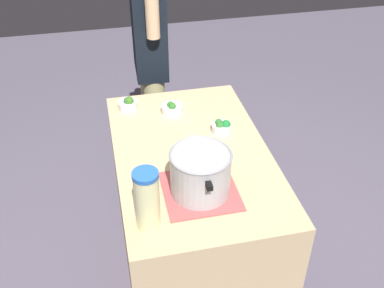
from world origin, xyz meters
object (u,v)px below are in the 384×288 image
(lemonade_pitcher, at_px, (147,200))
(mason_jar, at_px, (194,147))
(cooking_pot, at_px, (200,172))
(broccoli_bowl_center, at_px, (172,108))
(broccoli_bowl_front, at_px, (222,127))
(broccoli_bowl_back, at_px, (128,104))
(person_cook, at_px, (151,63))

(lemonade_pitcher, bearing_deg, mason_jar, -34.60)
(cooking_pot, height_order, broccoli_bowl_center, cooking_pot)
(broccoli_bowl_front, distance_m, broccoli_bowl_back, 0.57)
(broccoli_bowl_front, xyz_separation_m, person_cook, (0.82, 0.26, -0.00))
(cooking_pot, bearing_deg, mason_jar, -5.97)
(broccoli_bowl_front, distance_m, person_cook, 0.86)
(lemonade_pitcher, xyz_separation_m, broccoli_bowl_front, (0.58, -0.47, -0.11))
(mason_jar, height_order, broccoli_bowl_back, mason_jar)
(lemonade_pitcher, distance_m, person_cook, 1.42)
(cooking_pot, bearing_deg, person_cook, 1.73)
(mason_jar, height_order, broccoli_bowl_front, mason_jar)
(person_cook, bearing_deg, mason_jar, -176.30)
(lemonade_pitcher, xyz_separation_m, broccoli_bowl_center, (0.82, -0.25, -0.11))
(broccoli_bowl_front, height_order, broccoli_bowl_back, broccoli_bowl_back)
(lemonade_pitcher, distance_m, broccoli_bowl_back, 0.93)
(broccoli_bowl_center, bearing_deg, broccoli_bowl_front, -137.27)
(lemonade_pitcher, xyz_separation_m, broccoli_bowl_back, (0.92, -0.01, -0.11))
(lemonade_pitcher, height_order, broccoli_bowl_front, lemonade_pitcher)
(broccoli_bowl_back, bearing_deg, broccoli_bowl_center, -112.70)
(mason_jar, distance_m, broccoli_bowl_center, 0.42)
(mason_jar, distance_m, person_cook, 1.00)
(mason_jar, bearing_deg, broccoli_bowl_front, -46.97)
(broccoli_bowl_center, relative_size, broccoli_bowl_back, 1.09)
(broccoli_bowl_center, xyz_separation_m, broccoli_bowl_back, (0.10, 0.23, 0.00))
(cooking_pot, height_order, lemonade_pitcher, lemonade_pitcher)
(cooking_pot, bearing_deg, broccoli_bowl_front, -26.82)
(cooking_pot, bearing_deg, lemonade_pitcher, 120.53)
(lemonade_pitcher, relative_size, broccoli_bowl_back, 2.46)
(person_cook, bearing_deg, broccoli_bowl_center, -176.53)
(mason_jar, height_order, broccoli_bowl_center, mason_jar)
(lemonade_pitcher, bearing_deg, broccoli_bowl_front, -38.93)
(broccoli_bowl_center, bearing_deg, person_cook, 3.47)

